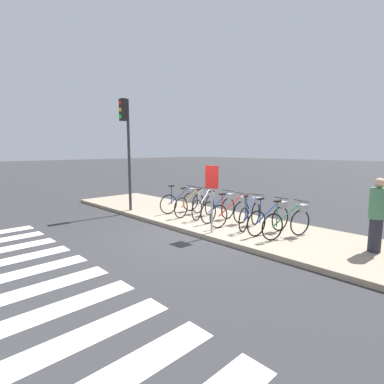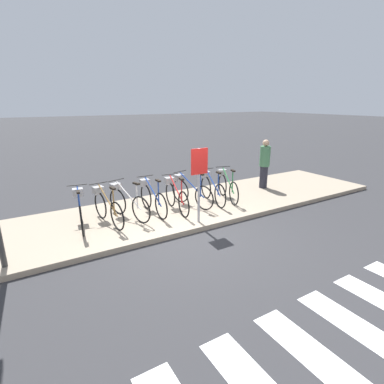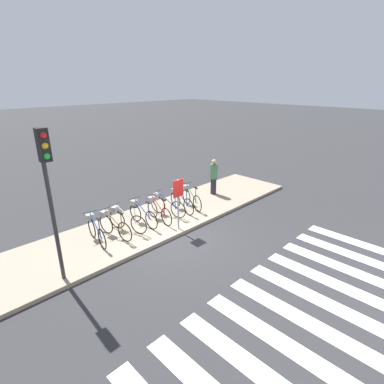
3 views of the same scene
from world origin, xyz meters
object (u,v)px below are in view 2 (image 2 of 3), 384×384
at_px(parked_bicycle_2, 126,201).
at_px(parked_bicycle_7, 227,185).
at_px(parked_bicycle_3, 152,197).
at_px(sign_post, 199,173).
at_px(pedestrian, 265,163).
at_px(parked_bicycle_1, 106,206).
at_px(parked_bicycle_6, 211,187).
at_px(parked_bicycle_4, 175,195).
at_px(parked_bicycle_5, 189,190).
at_px(parked_bicycle_0, 80,209).

xyz_separation_m(parked_bicycle_2, parked_bicycle_7, (3.06, -0.11, 0.00)).
distance_m(parked_bicycle_3, sign_post, 1.60).
bearing_deg(pedestrian, parked_bicycle_3, -176.66).
relative_size(parked_bicycle_1, parked_bicycle_6, 1.00).
relative_size(parked_bicycle_3, pedestrian, 0.99).
distance_m(parked_bicycle_2, parked_bicycle_6, 2.52).
bearing_deg(parked_bicycle_2, parked_bicycle_4, -7.37).
relative_size(parked_bicycle_6, pedestrian, 0.98).
distance_m(parked_bicycle_5, parked_bicycle_6, 0.70).
relative_size(parked_bicycle_2, parked_bicycle_5, 0.98).
bearing_deg(parked_bicycle_5, parked_bicycle_0, 179.89).
xyz_separation_m(parked_bicycle_6, pedestrian, (2.37, 0.33, 0.41)).
xyz_separation_m(parked_bicycle_0, parked_bicycle_7, (4.18, -0.11, 0.00)).
bearing_deg(parked_bicycle_5, parked_bicycle_3, -179.99).
bearing_deg(parked_bicycle_5, parked_bicycle_6, -6.59).
xyz_separation_m(parked_bicycle_7, sign_post, (-1.67, -1.09, 0.80)).
xyz_separation_m(parked_bicycle_7, pedestrian, (1.83, 0.35, 0.41)).
xyz_separation_m(parked_bicycle_4, parked_bicycle_5, (0.53, 0.17, 0.00)).
bearing_deg(parked_bicycle_6, parked_bicycle_2, 178.17).
xyz_separation_m(parked_bicycle_1, parked_bicycle_6, (3.05, 0.01, 0.00)).
height_order(parked_bicycle_7, sign_post, sign_post).
xyz_separation_m(parked_bicycle_3, parked_bicycle_5, (1.15, 0.00, 0.00)).
distance_m(parked_bicycle_5, pedestrian, 3.10).
distance_m(parked_bicycle_2, pedestrian, 4.91).
height_order(parked_bicycle_6, pedestrian, pedestrian).
relative_size(parked_bicycle_3, parked_bicycle_7, 1.04).
xyz_separation_m(parked_bicycle_1, parked_bicycle_4, (1.82, -0.08, 0.00)).
bearing_deg(pedestrian, sign_post, -157.62).
distance_m(parked_bicycle_6, sign_post, 1.77).
bearing_deg(parked_bicycle_2, parked_bicycle_5, -0.02).
bearing_deg(parked_bicycle_6, parked_bicycle_5, 173.41).
height_order(pedestrian, sign_post, sign_post).
distance_m(parked_bicycle_1, parked_bicycle_5, 2.36).
xyz_separation_m(parked_bicycle_0, parked_bicycle_3, (1.80, -0.01, 0.00)).
distance_m(parked_bicycle_1, parked_bicycle_2, 0.53).
height_order(parked_bicycle_1, sign_post, sign_post).
relative_size(parked_bicycle_1, pedestrian, 0.98).
distance_m(parked_bicycle_0, parked_bicycle_7, 4.18).
bearing_deg(parked_bicycle_2, parked_bicycle_0, 179.73).
distance_m(parked_bicycle_0, parked_bicycle_1, 0.60).
bearing_deg(parked_bicycle_5, parked_bicycle_4, -162.65).
xyz_separation_m(parked_bicycle_5, sign_post, (-0.44, -1.19, 0.80)).
bearing_deg(parked_bicycle_2, parked_bicycle_3, -0.07).
bearing_deg(parked_bicycle_1, parked_bicycle_5, 2.16).
height_order(parked_bicycle_2, parked_bicycle_3, same).
xyz_separation_m(parked_bicycle_5, pedestrian, (3.06, 0.25, 0.41)).
bearing_deg(pedestrian, parked_bicycle_0, -177.72).
bearing_deg(parked_bicycle_6, parked_bicycle_1, -179.83).
distance_m(parked_bicycle_1, parked_bicycle_3, 1.21).
bearing_deg(parked_bicycle_2, parked_bicycle_6, -1.83).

